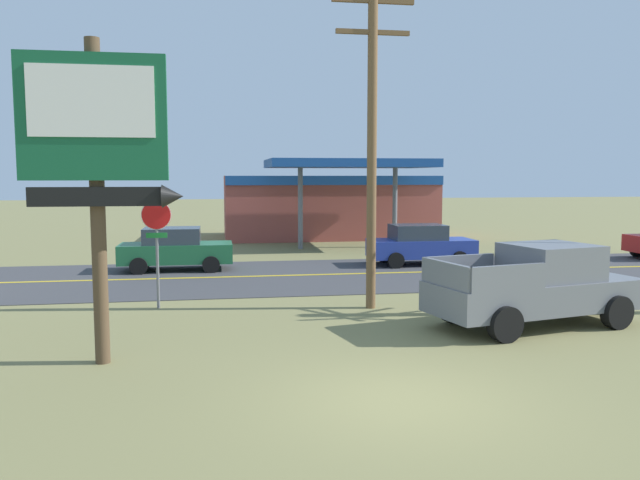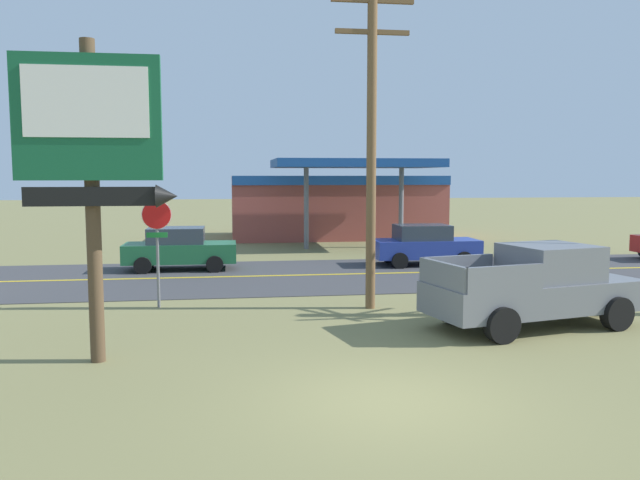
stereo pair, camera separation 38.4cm
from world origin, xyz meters
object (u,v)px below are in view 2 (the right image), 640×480
Objects in this scene: stop_sign at (157,234)px; utility_pole at (372,136)px; motel_sign at (93,149)px; pickup_grey_parked_on_lawn at (536,287)px; gas_station at (336,204)px; car_green_mid_lane at (180,249)px; car_blue_near_lane at (425,245)px.

utility_pole reaches higher than stop_sign.
motel_sign is 1.11× the size of pickup_grey_parked_on_lawn.
utility_pole is at bearing -8.82° from stop_sign.
utility_pole is (5.73, -0.89, 2.64)m from stop_sign.
motel_sign is 25.80m from gas_station.
gas_station is 2.86× the size of car_green_mid_lane.
pickup_grey_parked_on_lawn is 1.31× the size of car_blue_near_lane.
car_green_mid_lane is (-9.68, 0.00, 0.00)m from car_blue_near_lane.
motel_sign is 5.61m from stop_sign.
motel_sign is 16.26m from car_blue_near_lane.
utility_pole is at bearing -96.74° from gas_station.
utility_pole is at bearing -54.13° from car_green_mid_lane.
gas_station is at bearing 97.74° from car_blue_near_lane.
car_blue_near_lane is at bearing 49.85° from motel_sign.
utility_pole is 5.70m from pickup_grey_parked_on_lawn.
gas_station reaches higher than pickup_grey_parked_on_lawn.
car_blue_near_lane is (3.99, 7.88, -3.83)m from utility_pole.
car_blue_near_lane is (10.27, 12.17, -3.26)m from motel_sign.
car_green_mid_lane is (0.58, 12.17, -3.26)m from motel_sign.
utility_pole is 2.06× the size of car_blue_near_lane.
pickup_grey_parked_on_lawn is at bearing -49.10° from car_green_mid_lane.
utility_pole is 20.24m from gas_station.
utility_pole is 2.06× the size of car_green_mid_lane.
car_blue_near_lane is at bearing 35.70° from stop_sign.
motel_sign reaches higher than car_blue_near_lane.
car_blue_near_lane is (9.72, 6.99, -1.20)m from stop_sign.
motel_sign reaches higher than pickup_grey_parked_on_lawn.
pickup_grey_parked_on_lawn reaches higher than car_blue_near_lane.
pickup_grey_parked_on_lawn is at bearing -93.03° from car_blue_near_lane.
pickup_grey_parked_on_lawn is (9.16, -3.55, -1.06)m from stop_sign.
motel_sign is at bearing -96.03° from stop_sign.
motel_sign reaches higher than car_green_mid_lane.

